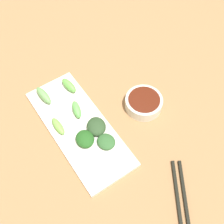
% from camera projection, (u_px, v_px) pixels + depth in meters
% --- Properties ---
extents(tabletop, '(2.10, 2.10, 0.02)m').
position_uv_depth(tabletop, '(108.00, 123.00, 0.92)').
color(tabletop, olive).
rests_on(tabletop, ground).
extents(sauce_bowl, '(0.11, 0.11, 0.04)m').
position_uv_depth(sauce_bowl, '(144.00, 103.00, 0.92)').
color(sauce_bowl, silver).
rests_on(sauce_bowl, tabletop).
extents(serving_plate, '(0.16, 0.39, 0.01)m').
position_uv_depth(serving_plate, '(79.00, 128.00, 0.89)').
color(serving_plate, silver).
rests_on(serving_plate, tabletop).
extents(broccoli_leafy_0, '(0.06, 0.06, 0.03)m').
position_uv_depth(broccoli_leafy_0, '(85.00, 139.00, 0.85)').
color(broccoli_leafy_0, '#20531C').
rests_on(broccoli_leafy_0, serving_plate).
extents(broccoli_leafy_1, '(0.07, 0.08, 0.03)m').
position_uv_depth(broccoli_leafy_1, '(96.00, 126.00, 0.87)').
color(broccoli_leafy_1, '#294425').
rests_on(broccoli_leafy_1, serving_plate).
extents(broccoli_leafy_2, '(0.06, 0.06, 0.02)m').
position_uv_depth(broccoli_leafy_2, '(106.00, 142.00, 0.85)').
color(broccoli_leafy_2, '#2E5C2C').
rests_on(broccoli_leafy_2, serving_plate).
extents(broccoli_stalk_3, '(0.03, 0.07, 0.03)m').
position_uv_depth(broccoli_stalk_3, '(69.00, 85.00, 0.95)').
color(broccoli_stalk_3, '#64B94A').
rests_on(broccoli_stalk_3, serving_plate).
extents(broccoli_stalk_4, '(0.04, 0.07, 0.03)m').
position_uv_depth(broccoli_stalk_4, '(77.00, 109.00, 0.90)').
color(broccoli_stalk_4, '#5FB751').
rests_on(broccoli_stalk_4, serving_plate).
extents(broccoli_stalk_5, '(0.02, 0.06, 0.02)m').
position_uv_depth(broccoli_stalk_5, '(58.00, 126.00, 0.87)').
color(broccoli_stalk_5, '#74B84A').
rests_on(broccoli_stalk_5, serving_plate).
extents(broccoli_stalk_6, '(0.03, 0.08, 0.03)m').
position_uv_depth(broccoli_stalk_6, '(44.00, 95.00, 0.93)').
color(broccoli_stalk_6, '#69A459').
rests_on(broccoli_stalk_6, serving_plate).
extents(chopsticks, '(0.15, 0.21, 0.01)m').
position_uv_depth(chopsticks, '(182.00, 203.00, 0.77)').
color(chopsticks, black).
rests_on(chopsticks, tabletop).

